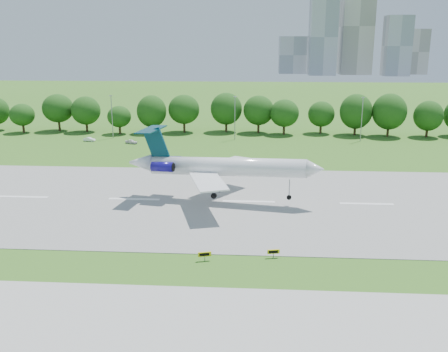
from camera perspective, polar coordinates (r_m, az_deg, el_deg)
ground at (r=66.19m, az=-15.40°, el=-9.18°), size 600.00×600.00×0.00m
runway at (r=88.57m, az=-10.22°, el=-2.64°), size 400.00×45.00×0.08m
taxiway at (r=51.54m, az=-22.12°, el=-17.12°), size 400.00×23.00×0.08m
tree_line at (r=151.70m, az=-4.29°, el=7.25°), size 288.40×8.40×10.40m
light_poles at (r=142.28m, az=-5.86°, el=6.76°), size 175.90×0.25×12.19m
skyline at (r=454.39m, az=14.31°, el=15.03°), size 127.00×52.00×80.00m
airliner at (r=84.83m, az=-0.80°, el=1.18°), size 34.03×24.54×11.51m
taxi_sign_centre at (r=63.21m, az=-2.22°, el=-8.94°), size 1.66×0.62×1.17m
taxi_sign_right at (r=64.34m, az=5.67°, el=-8.62°), size 1.58×0.47×1.10m
service_vehicle_a at (r=143.80m, az=-15.14°, el=4.06°), size 3.43×1.71×1.08m
service_vehicle_b at (r=137.86m, az=-10.55°, el=3.89°), size 3.64×2.44×1.15m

